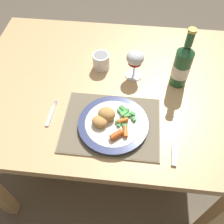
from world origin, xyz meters
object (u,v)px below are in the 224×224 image
dining_table (111,98)px  wine_glass (135,59)px  fork (51,114)px  drinking_cup (101,61)px  table_knife (175,144)px  bottle (182,65)px  dinner_plate (113,124)px

dining_table → wine_glass: bearing=30.6°
dining_table → fork: (-0.21, -0.19, 0.10)m
fork → drinking_cup: (0.16, 0.28, 0.03)m
table_knife → fork: bearing=170.1°
fork → bottle: 0.55m
bottle → drinking_cup: (-0.33, 0.06, -0.06)m
drinking_cup → wine_glass: bearing=-13.8°
dinner_plate → wine_glass: bearing=77.7°
fork → wine_glass: 0.40m
drinking_cup → dinner_plate: bearing=-74.5°
dining_table → bottle: bearing=6.9°
wine_glass → drinking_cup: size_ratio=1.73×
drinking_cup → fork: bearing=-119.0°
dining_table → fork: bearing=-137.4°
table_knife → drinking_cup: drinking_cup is taller
fork → bottle: bottle is taller
dinner_plate → wine_glass: size_ratio=2.02×
wine_glass → bottle: bottle is taller
bottle → dining_table: bearing=-173.1°
dining_table → table_knife: table_knife is taller
dining_table → wine_glass: wine_glass is taller
table_knife → wine_glass: 0.38m
bottle → drinking_cup: size_ratio=3.57×
bottle → drinking_cup: bottle is taller
table_knife → bottle: 0.32m
table_knife → wine_glass: bearing=116.4°
dining_table → fork: fork is taller
fork → bottle: (0.49, 0.23, 0.09)m
table_knife → drinking_cup: (-0.31, 0.37, 0.03)m
dining_table → drinking_cup: bearing=119.3°
wine_glass → bottle: 0.19m
dining_table → table_knife: bearing=-46.6°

